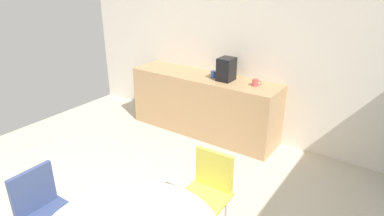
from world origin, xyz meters
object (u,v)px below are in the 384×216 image
at_px(mug_white, 214,74).
at_px(coffee_maker, 226,69).
at_px(chair_navy, 42,205).
at_px(mug_green, 255,83).
at_px(chair_yellow, 209,185).

bearing_deg(mug_white, coffee_maker, -3.47).
height_order(chair_navy, coffee_maker, coffee_maker).
relative_size(chair_navy, mug_green, 6.43).
height_order(chair_yellow, coffee_maker, coffee_maker).
xyz_separation_m(mug_white, mug_green, (0.65, -0.00, 0.00)).
bearing_deg(mug_green, coffee_maker, -178.67).
distance_m(chair_navy, mug_white, 2.84).
xyz_separation_m(chair_navy, mug_white, (-0.05, 2.81, 0.43)).
xyz_separation_m(chair_navy, mug_green, (0.60, 2.81, 0.43)).
bearing_deg(mug_green, chair_yellow, -77.49).
relative_size(chair_yellow, chair_navy, 1.00).
relative_size(chair_yellow, mug_white, 6.43).
relative_size(chair_yellow, mug_green, 6.43).
xyz_separation_m(chair_navy, coffee_maker, (0.16, 2.80, 0.54)).
relative_size(mug_green, coffee_maker, 0.40).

